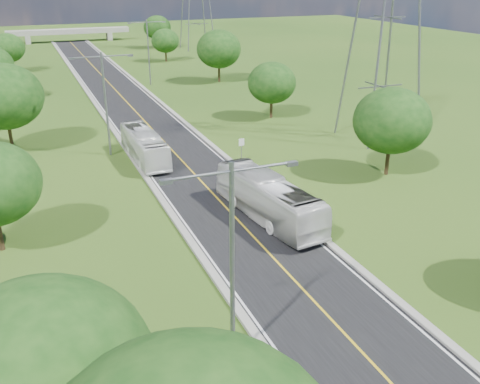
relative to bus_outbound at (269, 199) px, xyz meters
name	(u,v)px	position (x,y,z in m)	size (l,w,h in m)	color
ground	(138,114)	(-2.16, 34.49, -1.66)	(260.00, 260.00, 0.00)	#274A14
road	(128,104)	(-2.16, 40.49, -1.63)	(8.00, 150.00, 0.06)	black
curb_left	(97,106)	(-6.41, 40.49, -1.55)	(0.50, 150.00, 0.22)	gray
curb_right	(159,101)	(2.09, 40.49, -1.55)	(0.50, 150.00, 0.22)	gray
speed_limit_sign	(241,146)	(3.04, 12.48, -0.06)	(0.55, 0.09, 2.40)	slate
overpass	(69,32)	(-2.16, 114.49, 0.75)	(30.00, 3.00, 3.20)	gray
streetlight_near_left	(232,251)	(-8.16, -13.51, 4.28)	(5.90, 0.25, 10.00)	slate
streetlight_mid_left	(105,96)	(-8.16, 19.49, 4.28)	(5.90, 0.25, 10.00)	slate
streetlight_far_right	(148,47)	(3.84, 52.49, 4.28)	(5.90, 0.25, 10.00)	slate
power_tower_near	(389,2)	(19.84, 14.49, 12.35)	(9.00, 6.40, 28.00)	slate
tree_la	(43,375)	(-16.16, -17.51, 3.60)	(7.14, 7.14, 8.30)	black
tree_lc	(4,97)	(-17.16, 24.49, 3.91)	(7.56, 7.56, 8.79)	black
tree_le	(7,48)	(-16.66, 72.49, 2.67)	(5.88, 5.88, 6.84)	black
tree_rb	(392,121)	(13.84, 4.49, 3.29)	(6.72, 6.72, 7.82)	black
tree_rc	(272,83)	(12.84, 26.49, 2.67)	(5.88, 5.88, 6.84)	black
tree_rd	(219,49)	(14.84, 50.49, 3.60)	(7.14, 7.14, 8.30)	black
tree_re	(165,41)	(12.34, 74.49, 2.36)	(5.46, 5.46, 6.35)	black
tree_rf	(157,27)	(15.84, 94.49, 2.98)	(6.30, 6.30, 7.33)	black
bus_outbound	(269,199)	(0.00, 0.00, 0.00)	(2.69, 11.49, 3.20)	silver
bus_inbound	(144,146)	(-5.36, 16.50, -0.16)	(2.41, 10.32, 2.87)	white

